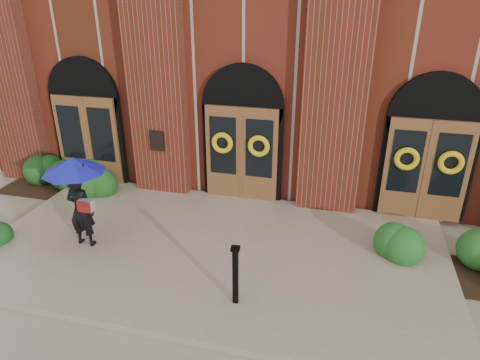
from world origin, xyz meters
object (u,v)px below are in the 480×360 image
(man_with_umbrella, at_px, (77,185))
(metal_post, at_px, (236,274))
(hedge_wall_right, at_px, (468,261))
(hedge_wall_left, at_px, (62,176))

(man_with_umbrella, relative_size, metal_post, 1.77)
(man_with_umbrella, height_order, hedge_wall_right, man_with_umbrella)
(metal_post, distance_m, hedge_wall_left, 7.15)
(metal_post, bearing_deg, hedge_wall_right, 25.55)
(metal_post, relative_size, hedge_wall_right, 0.38)
(man_with_umbrella, xyz_separation_m, hedge_wall_right, (7.98, 0.99, -1.19))
(hedge_wall_left, distance_m, hedge_wall_right, 10.52)
(hedge_wall_left, xyz_separation_m, hedge_wall_right, (10.40, -1.60, -0.01))
(man_with_umbrella, height_order, hedge_wall_left, man_with_umbrella)
(man_with_umbrella, xyz_separation_m, metal_post, (3.72, -1.05, -0.83))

